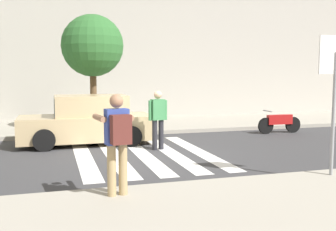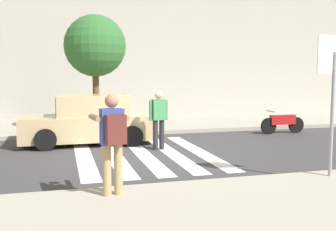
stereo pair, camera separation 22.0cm
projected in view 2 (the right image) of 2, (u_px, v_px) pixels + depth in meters
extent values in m
plane|color=#38383A|center=(145.00, 156.00, 10.66)|extent=(120.00, 120.00, 0.00)
cube|color=#9E998C|center=(115.00, 126.00, 16.41)|extent=(60.00, 4.80, 0.14)
cube|color=#ADA89E|center=(103.00, 43.00, 20.24)|extent=(56.00, 4.00, 7.64)
cube|color=silver|center=(84.00, 157.00, 10.43)|extent=(0.44, 5.20, 0.01)
cube|color=silver|center=(114.00, 156.00, 10.64)|extent=(0.44, 5.20, 0.01)
cube|color=silver|center=(143.00, 154.00, 10.85)|extent=(0.44, 5.20, 0.01)
cube|color=silver|center=(171.00, 153.00, 11.06)|extent=(0.44, 5.20, 0.01)
cube|color=silver|center=(198.00, 151.00, 11.27)|extent=(0.44, 5.20, 0.01)
cylinder|color=gray|center=(332.00, 115.00, 7.86)|extent=(0.07, 0.07, 2.49)
cube|color=white|center=(334.00, 55.00, 7.75)|extent=(0.76, 0.03, 0.76)
cube|color=red|center=(334.00, 55.00, 7.77)|extent=(0.66, 0.02, 0.66)
cylinder|color=tan|center=(107.00, 170.00, 6.64)|extent=(0.15, 0.15, 0.88)
cylinder|color=tan|center=(118.00, 169.00, 6.72)|extent=(0.15, 0.15, 0.88)
cube|color=#33479E|center=(112.00, 126.00, 6.60)|extent=(0.41, 0.29, 0.60)
sphere|color=#A37556|center=(112.00, 101.00, 6.56)|extent=(0.23, 0.23, 0.23)
cylinder|color=#A37556|center=(95.00, 118.00, 6.69)|extent=(0.18, 0.59, 0.10)
cylinder|color=#A37556|center=(122.00, 117.00, 6.88)|extent=(0.18, 0.59, 0.10)
cube|color=black|center=(106.00, 115.00, 6.95)|extent=(0.15, 0.12, 0.10)
cube|color=#5B2823|center=(116.00, 129.00, 6.39)|extent=(0.34, 0.24, 0.48)
cylinder|color=#232328|center=(155.00, 135.00, 11.45)|extent=(0.15, 0.15, 0.88)
cylinder|color=#232328|center=(162.00, 134.00, 11.53)|extent=(0.15, 0.15, 0.88)
cube|color=#3D844C|center=(159.00, 110.00, 11.41)|extent=(0.41, 0.29, 0.60)
sphere|color=tan|center=(158.00, 95.00, 11.37)|extent=(0.23, 0.23, 0.23)
cylinder|color=#3D844C|center=(151.00, 111.00, 11.32)|extent=(0.10, 0.10, 0.58)
cylinder|color=#3D844C|center=(166.00, 110.00, 11.51)|extent=(0.10, 0.10, 0.58)
cube|color=tan|center=(88.00, 127.00, 12.46)|extent=(4.10, 1.70, 0.76)
cube|color=tan|center=(92.00, 105.00, 12.43)|extent=(2.20, 1.56, 0.64)
cube|color=slate|center=(57.00, 106.00, 12.14)|extent=(0.10, 1.50, 0.54)
cube|color=slate|center=(123.00, 105.00, 12.68)|extent=(0.10, 1.50, 0.51)
cylinder|color=black|center=(45.00, 140.00, 11.33)|extent=(0.64, 0.22, 0.64)
cylinder|color=black|center=(47.00, 132.00, 12.96)|extent=(0.64, 0.22, 0.64)
cylinder|color=black|center=(132.00, 136.00, 12.00)|extent=(0.64, 0.22, 0.64)
cylinder|color=black|center=(124.00, 129.00, 13.63)|extent=(0.64, 0.22, 0.64)
cylinder|color=black|center=(269.00, 126.00, 14.50)|extent=(0.60, 0.10, 0.60)
cylinder|color=black|center=(296.00, 125.00, 14.80)|extent=(0.60, 0.10, 0.60)
cube|color=#B21919|center=(283.00, 120.00, 14.63)|extent=(1.00, 0.20, 0.36)
cylinder|color=gray|center=(270.00, 111.00, 14.46)|extent=(0.04, 0.60, 0.04)
cylinder|color=brown|center=(96.00, 97.00, 14.47)|extent=(0.24, 0.24, 2.43)
sphere|color=#2D662D|center=(95.00, 46.00, 14.28)|extent=(2.24, 2.24, 2.24)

